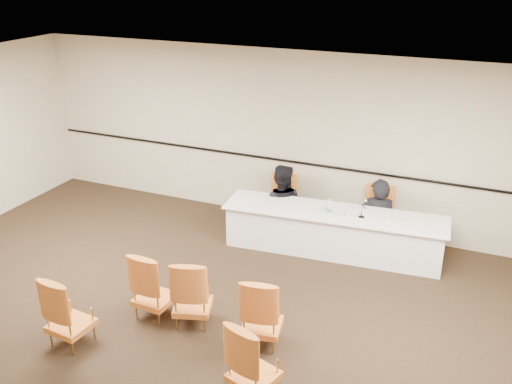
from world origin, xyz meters
TOP-DOWN VIEW (x-y plane):
  - floor at (0.00, 0.00)m, footprint 10.00×10.00m
  - ceiling at (0.00, 0.00)m, footprint 10.00×10.00m
  - wall_back at (0.00, 4.00)m, footprint 10.00×0.04m
  - wall_rail at (0.00, 3.96)m, footprint 9.80×0.04m
  - panel_table at (0.98, 3.09)m, footprint 3.54×1.11m
  - panelist_main at (1.55, 3.67)m, footprint 0.68×0.53m
  - panelist_main_chair at (1.55, 3.67)m, footprint 0.54×0.54m
  - panelist_second at (-0.08, 3.53)m, footprint 0.89×0.76m
  - panelist_second_chair at (-0.08, 3.53)m, footprint 0.54×0.54m
  - papers at (1.46, 3.08)m, footprint 0.34×0.27m
  - microphone at (1.42, 3.06)m, footprint 0.11×0.20m
  - water_bottle at (0.93, 2.99)m, footprint 0.08×0.08m
  - drinking_glass at (1.23, 3.01)m, footprint 0.08×0.08m
  - coffee_cup at (1.81, 3.09)m, footprint 0.09×0.09m
  - aud_chair_front_left at (-0.68, 0.48)m, footprint 0.52×0.52m
  - aud_chair_front_mid at (-0.14, 0.53)m, footprint 0.63×0.63m
  - aud_chair_front_right at (0.84, 0.50)m, footprint 0.58×0.58m
  - aud_chair_back_left at (-1.30, -0.41)m, footprint 0.54×0.54m
  - aud_chair_back_right at (1.10, -0.36)m, footprint 0.62×0.62m

SIDE VIEW (x-z plane):
  - floor at x=0.00m, z-range 0.00..0.00m
  - panelist_main at x=1.55m, z-range -0.53..1.13m
  - panel_table at x=0.98m, z-range 0.00..0.70m
  - panelist_second at x=-0.08m, z-range -0.44..1.18m
  - panelist_main_chair at x=1.55m, z-range 0.00..0.95m
  - panelist_second_chair at x=-0.08m, z-range 0.00..0.95m
  - aud_chair_front_left at x=-0.68m, z-range 0.00..0.95m
  - aud_chair_front_mid at x=-0.14m, z-range 0.00..0.95m
  - aud_chair_front_right at x=0.84m, z-range 0.00..0.95m
  - aud_chair_back_left at x=-1.30m, z-range 0.00..0.95m
  - aud_chair_back_right at x=1.10m, z-range 0.00..0.95m
  - papers at x=1.46m, z-range 0.70..0.70m
  - drinking_glass at x=1.23m, z-range 0.70..0.80m
  - coffee_cup at x=1.81m, z-range 0.70..0.83m
  - water_bottle at x=0.93m, z-range 0.70..0.95m
  - microphone at x=1.42m, z-range 0.70..0.96m
  - wall_rail at x=0.00m, z-range 1.09..1.11m
  - wall_back at x=0.00m, z-range 0.00..3.00m
  - ceiling at x=0.00m, z-range 3.00..3.00m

